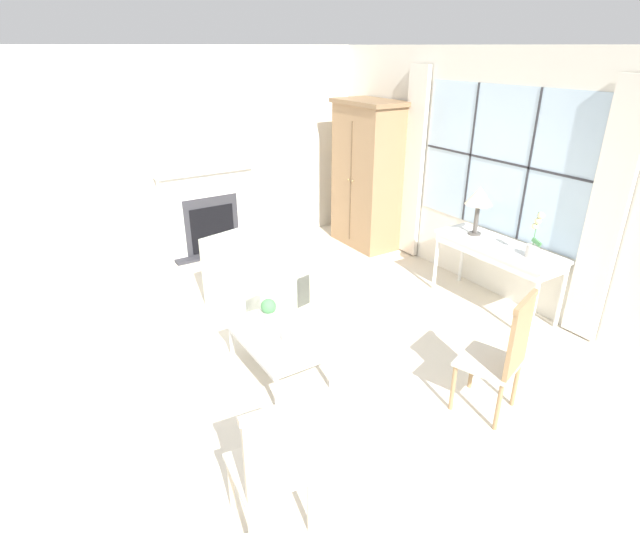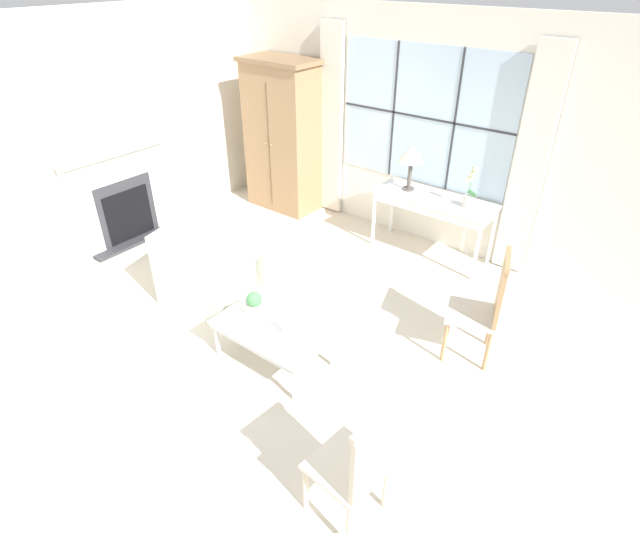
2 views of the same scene
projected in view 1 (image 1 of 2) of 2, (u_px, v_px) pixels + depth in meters
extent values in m
plane|color=beige|center=(269.00, 359.00, 4.86)|extent=(14.00, 14.00, 0.00)
cube|color=silver|center=(498.00, 177.00, 5.77)|extent=(7.20, 0.06, 2.80)
cube|color=silver|center=(498.00, 161.00, 5.67)|extent=(2.26, 0.01, 1.63)
cube|color=#2D2D33|center=(471.00, 155.00, 5.98)|extent=(0.02, 0.02, 1.63)
cube|color=#2D2D33|center=(529.00, 168.00, 5.35)|extent=(0.02, 0.02, 1.63)
cube|color=#2D2D33|center=(498.00, 161.00, 5.67)|extent=(2.26, 0.02, 0.02)
cube|color=silver|center=(413.00, 165.00, 6.81)|extent=(0.35, 0.06, 2.56)
cube|color=silver|center=(606.00, 217.00, 4.73)|extent=(0.35, 0.06, 2.56)
cube|color=silver|center=(204.00, 155.00, 6.92)|extent=(0.06, 7.20, 2.80)
cube|color=#2D2D33|center=(214.00, 252.00, 7.30)|extent=(0.34, 1.19, 0.04)
cube|color=silver|center=(209.00, 213.00, 7.13)|extent=(0.18, 1.33, 1.19)
cube|color=silver|center=(206.00, 171.00, 6.85)|extent=(0.24, 1.41, 0.04)
cube|color=black|center=(213.00, 229.00, 7.14)|extent=(0.02, 0.64, 0.65)
cube|color=#2D2D33|center=(212.00, 225.00, 7.12)|extent=(0.01, 0.80, 0.81)
cube|color=silver|center=(200.00, 139.00, 6.76)|extent=(0.04, 1.17, 0.84)
cube|color=silver|center=(201.00, 139.00, 6.75)|extent=(0.01, 1.09, 0.76)
cube|color=#93704C|center=(367.00, 178.00, 7.28)|extent=(1.01, 0.58, 2.05)
cube|color=olive|center=(370.00, 102.00, 6.85)|extent=(1.09, 0.64, 0.06)
cube|color=brown|center=(351.00, 183.00, 7.15)|extent=(0.01, 0.01, 1.72)
sphere|color=#997F4C|center=(348.00, 180.00, 7.17)|extent=(0.03, 0.03, 0.03)
sphere|color=#997F4C|center=(352.00, 181.00, 7.09)|extent=(0.03, 0.03, 0.03)
cube|color=white|center=(499.00, 246.00, 5.52)|extent=(1.46, 0.54, 0.03)
cube|color=white|center=(498.00, 251.00, 5.55)|extent=(1.41, 0.52, 0.10)
cylinder|color=white|center=(436.00, 261.00, 6.10)|extent=(0.04, 0.04, 0.75)
cylinder|color=white|center=(534.00, 307.00, 5.03)|extent=(0.04, 0.04, 0.75)
cylinder|color=white|center=(462.00, 254.00, 6.33)|extent=(0.04, 0.04, 0.75)
cylinder|color=white|center=(561.00, 296.00, 5.26)|extent=(0.04, 0.04, 0.75)
cylinder|color=#4C4742|center=(474.00, 233.00, 5.80)|extent=(0.15, 0.15, 0.02)
cylinder|color=#4C4742|center=(476.00, 219.00, 5.72)|extent=(0.05, 0.05, 0.34)
cone|color=beige|center=(480.00, 195.00, 5.61)|extent=(0.31, 0.31, 0.21)
cylinder|color=#BCB7AD|center=(532.00, 251.00, 5.16)|extent=(0.12, 0.12, 0.14)
cylinder|color=#47844C|center=(536.00, 229.00, 5.07)|extent=(0.01, 0.01, 0.35)
cube|color=#47844C|center=(537.00, 242.00, 5.09)|extent=(0.12, 0.02, 0.08)
sphere|color=beige|center=(535.00, 226.00, 5.08)|extent=(0.07, 0.07, 0.07)
sphere|color=beige|center=(538.00, 221.00, 5.04)|extent=(0.07, 0.07, 0.07)
sphere|color=beige|center=(541.00, 215.00, 5.00)|extent=(0.07, 0.07, 0.07)
cube|color=beige|center=(257.00, 290.00, 5.79)|extent=(1.00, 1.07, 0.38)
cube|color=beige|center=(238.00, 249.00, 5.83)|extent=(0.36, 0.93, 0.45)
cube|color=beige|center=(280.00, 275.00, 6.00)|extent=(0.84, 0.38, 0.52)
cube|color=beige|center=(231.00, 295.00, 5.53)|extent=(0.84, 0.38, 0.52)
cube|color=beige|center=(488.00, 362.00, 4.03)|extent=(0.56, 0.56, 0.03)
cube|color=#9E7A51|center=(519.00, 338.00, 3.79)|extent=(0.16, 0.40, 0.58)
cube|color=#9E7A51|center=(526.00, 302.00, 3.66)|extent=(0.17, 0.42, 0.05)
cylinder|color=#9E7A51|center=(453.00, 387.00, 4.10)|extent=(0.04, 0.04, 0.44)
cylinder|color=#9E7A51|center=(472.00, 366.00, 4.37)|extent=(0.04, 0.04, 0.44)
cylinder|color=#9E7A51|center=(498.00, 407.00, 3.88)|extent=(0.04, 0.04, 0.44)
cylinder|color=#9E7A51|center=(516.00, 384.00, 4.15)|extent=(0.04, 0.04, 0.44)
cube|color=beige|center=(268.00, 468.00, 3.03)|extent=(0.48, 0.48, 0.03)
cube|color=beige|center=(279.00, 453.00, 2.75)|extent=(0.07, 0.41, 0.56)
cube|color=beige|center=(277.00, 410.00, 2.63)|extent=(0.08, 0.43, 0.05)
cylinder|color=beige|center=(231.00, 484.00, 3.20)|extent=(0.04, 0.04, 0.43)
cylinder|color=beige|center=(285.00, 464.00, 3.36)|extent=(0.04, 0.04, 0.43)
cylinder|color=beige|center=(251.00, 531.00, 2.89)|extent=(0.04, 0.04, 0.43)
cylinder|color=beige|center=(310.00, 506.00, 3.05)|extent=(0.04, 0.04, 0.43)
cube|color=silver|center=(278.00, 336.00, 4.52)|extent=(1.05, 0.64, 0.03)
cube|color=beige|center=(278.00, 339.00, 4.53)|extent=(1.02, 0.62, 0.04)
cylinder|color=silver|center=(231.00, 339.00, 4.83)|extent=(0.04, 0.04, 0.37)
cylinder|color=silver|center=(277.00, 391.00, 4.10)|extent=(0.04, 0.04, 0.37)
cylinder|color=silver|center=(280.00, 324.00, 5.10)|extent=(0.04, 0.04, 0.37)
cylinder|color=silver|center=(331.00, 370.00, 4.37)|extent=(0.04, 0.04, 0.37)
cube|color=#BCB7AD|center=(269.00, 316.00, 4.72)|extent=(0.14, 0.14, 0.11)
sphere|color=#47844C|center=(268.00, 306.00, 4.68)|extent=(0.15, 0.15, 0.15)
cylinder|color=silver|center=(285.00, 341.00, 4.40)|extent=(0.09, 0.09, 0.01)
cylinder|color=beige|center=(285.00, 334.00, 4.37)|extent=(0.07, 0.07, 0.14)
cylinder|color=black|center=(285.00, 327.00, 4.33)|extent=(0.00, 0.00, 0.01)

